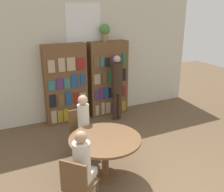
{
  "coord_description": "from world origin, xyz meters",
  "views": [
    {
      "loc": [
        -2.29,
        -2.6,
        2.84
      ],
      "look_at": [
        -0.03,
        2.03,
        1.05
      ],
      "focal_mm": 42.0,
      "sensor_mm": 36.0,
      "label": 1
    }
  ],
  "objects_px": {
    "bookshelf_left": "(66,84)",
    "chair_left_side": "(81,129)",
    "seated_reader_left": "(85,124)",
    "librarian_standing": "(117,82)",
    "reading_table": "(105,144)",
    "chair_near_camera": "(78,184)",
    "bookshelf_right": "(108,79)",
    "flower_vase": "(105,31)",
    "seated_reader_right": "(84,164)"
  },
  "relations": [
    {
      "from": "bookshelf_left",
      "to": "chair_left_side",
      "type": "bearing_deg",
      "value": -97.05
    },
    {
      "from": "seated_reader_left",
      "to": "librarian_standing",
      "type": "height_order",
      "value": "librarian_standing"
    },
    {
      "from": "reading_table",
      "to": "chair_near_camera",
      "type": "height_order",
      "value": "chair_near_camera"
    },
    {
      "from": "bookshelf_left",
      "to": "librarian_standing",
      "type": "relative_size",
      "value": 1.17
    },
    {
      "from": "reading_table",
      "to": "chair_left_side",
      "type": "bearing_deg",
      "value": 95.9
    },
    {
      "from": "chair_left_side",
      "to": "chair_near_camera",
      "type": "bearing_deg",
      "value": 63.0
    },
    {
      "from": "bookshelf_left",
      "to": "librarian_standing",
      "type": "distance_m",
      "value": 1.28
    },
    {
      "from": "seated_reader_left",
      "to": "librarian_standing",
      "type": "distance_m",
      "value": 1.92
    },
    {
      "from": "reading_table",
      "to": "seated_reader_left",
      "type": "relative_size",
      "value": 0.97
    },
    {
      "from": "bookshelf_right",
      "to": "flower_vase",
      "type": "relative_size",
      "value": 4.62
    },
    {
      "from": "seated_reader_left",
      "to": "flower_vase",
      "type": "bearing_deg",
      "value": -130.72
    },
    {
      "from": "bookshelf_right",
      "to": "librarian_standing",
      "type": "bearing_deg",
      "value": -89.38
    },
    {
      "from": "bookshelf_right",
      "to": "reading_table",
      "type": "bearing_deg",
      "value": -116.32
    },
    {
      "from": "bookshelf_left",
      "to": "chair_near_camera",
      "type": "relative_size",
      "value": 2.18
    },
    {
      "from": "bookshelf_right",
      "to": "seated_reader_left",
      "type": "bearing_deg",
      "value": -126.59
    },
    {
      "from": "chair_left_side",
      "to": "librarian_standing",
      "type": "height_order",
      "value": "librarian_standing"
    },
    {
      "from": "bookshelf_right",
      "to": "chair_left_side",
      "type": "height_order",
      "value": "bookshelf_right"
    },
    {
      "from": "flower_vase",
      "to": "librarian_standing",
      "type": "distance_m",
      "value": 1.32
    },
    {
      "from": "chair_left_side",
      "to": "seated_reader_right",
      "type": "relative_size",
      "value": 0.73
    },
    {
      "from": "chair_left_side",
      "to": "librarian_standing",
      "type": "distance_m",
      "value": 1.86
    },
    {
      "from": "seated_reader_right",
      "to": "librarian_standing",
      "type": "bearing_deg",
      "value": 102.55
    },
    {
      "from": "bookshelf_right",
      "to": "chair_near_camera",
      "type": "xyz_separation_m",
      "value": [
        -1.98,
        -3.21,
        -0.48
      ]
    },
    {
      "from": "chair_left_side",
      "to": "flower_vase",
      "type": "bearing_deg",
      "value": -134.07
    },
    {
      "from": "flower_vase",
      "to": "librarian_standing",
      "type": "bearing_deg",
      "value": -80.17
    },
    {
      "from": "chair_left_side",
      "to": "bookshelf_right",
      "type": "bearing_deg",
      "value": -135.89
    },
    {
      "from": "reading_table",
      "to": "chair_left_side",
      "type": "xyz_separation_m",
      "value": [
        -0.1,
        0.94,
        -0.11
      ]
    },
    {
      "from": "librarian_standing",
      "to": "bookshelf_left",
      "type": "bearing_deg",
      "value": 156.95
    },
    {
      "from": "bookshelf_left",
      "to": "seated_reader_left",
      "type": "xyz_separation_m",
      "value": [
        -0.18,
        -1.82,
        -0.28
      ]
    },
    {
      "from": "chair_near_camera",
      "to": "bookshelf_right",
      "type": "bearing_deg",
      "value": 106.44
    },
    {
      "from": "bookshelf_right",
      "to": "chair_near_camera",
      "type": "distance_m",
      "value": 3.8
    },
    {
      "from": "bookshelf_right",
      "to": "seated_reader_left",
      "type": "distance_m",
      "value": 2.29
    },
    {
      "from": "bookshelf_right",
      "to": "chair_near_camera",
      "type": "relative_size",
      "value": 2.18
    },
    {
      "from": "flower_vase",
      "to": "seated_reader_left",
      "type": "relative_size",
      "value": 0.34
    },
    {
      "from": "bookshelf_left",
      "to": "bookshelf_right",
      "type": "relative_size",
      "value": 1.0
    },
    {
      "from": "chair_left_side",
      "to": "seated_reader_left",
      "type": "relative_size",
      "value": 0.72
    },
    {
      "from": "seated_reader_right",
      "to": "chair_left_side",
      "type": "bearing_deg",
      "value": 120.12
    },
    {
      "from": "flower_vase",
      "to": "reading_table",
      "type": "distance_m",
      "value": 3.27
    },
    {
      "from": "chair_left_side",
      "to": "seated_reader_left",
      "type": "height_order",
      "value": "seated_reader_left"
    },
    {
      "from": "bookshelf_right",
      "to": "chair_near_camera",
      "type": "bearing_deg",
      "value": -121.66
    },
    {
      "from": "bookshelf_left",
      "to": "reading_table",
      "type": "height_order",
      "value": "bookshelf_left"
    },
    {
      "from": "bookshelf_left",
      "to": "librarian_standing",
      "type": "bearing_deg",
      "value": -23.05
    },
    {
      "from": "reading_table",
      "to": "librarian_standing",
      "type": "height_order",
      "value": "librarian_standing"
    },
    {
      "from": "seated_reader_left",
      "to": "reading_table",
      "type": "bearing_deg",
      "value": 90.0
    },
    {
      "from": "flower_vase",
      "to": "librarian_standing",
      "type": "height_order",
      "value": "flower_vase"
    },
    {
      "from": "flower_vase",
      "to": "seated_reader_left",
      "type": "distance_m",
      "value": 2.7
    },
    {
      "from": "seated_reader_left",
      "to": "seated_reader_right",
      "type": "relative_size",
      "value": 1.01
    },
    {
      "from": "flower_vase",
      "to": "chair_near_camera",
      "type": "distance_m",
      "value": 4.11
    },
    {
      "from": "flower_vase",
      "to": "bookshelf_right",
      "type": "bearing_deg",
      "value": -3.28
    },
    {
      "from": "chair_left_side",
      "to": "seated_reader_left",
      "type": "bearing_deg",
      "value": 90.0
    },
    {
      "from": "flower_vase",
      "to": "chair_left_side",
      "type": "bearing_deg",
      "value": -128.18
    }
  ]
}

